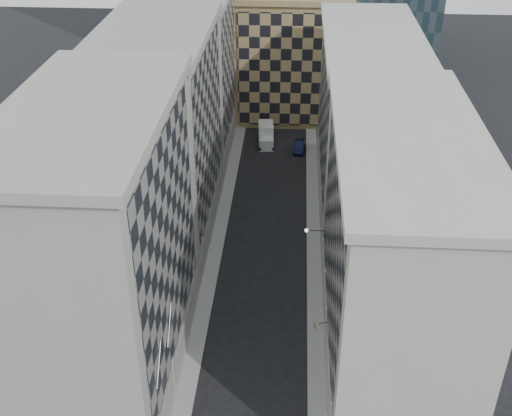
% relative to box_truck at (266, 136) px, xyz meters
% --- Properties ---
extents(sidewalk_west, '(1.50, 100.00, 0.15)m').
position_rel_box_truck_xyz_m(sidewalk_west, '(-4.01, -25.87, -1.13)').
color(sidewalk_west, gray).
rests_on(sidewalk_west, ground).
extents(sidewalk_east, '(1.50, 100.00, 0.15)m').
position_rel_box_truck_xyz_m(sidewalk_east, '(6.49, -25.87, -1.13)').
color(sidewalk_east, gray).
rests_on(sidewalk_east, ground).
extents(bldg_left_a, '(10.80, 22.80, 23.70)m').
position_rel_box_truck_xyz_m(bldg_left_a, '(-9.64, -44.87, 10.61)').
color(bldg_left_a, '#A39D93').
rests_on(bldg_left_a, ground).
extents(bldg_left_b, '(10.80, 22.80, 22.70)m').
position_rel_box_truck_xyz_m(bldg_left_b, '(-9.64, -22.87, 10.12)').
color(bldg_left_b, '#98968D').
rests_on(bldg_left_b, ground).
extents(bldg_left_c, '(10.80, 22.80, 21.70)m').
position_rel_box_truck_xyz_m(bldg_left_c, '(-9.64, -0.87, 9.62)').
color(bldg_left_c, '#A39D93').
rests_on(bldg_left_c, ground).
extents(bldg_right_a, '(10.80, 26.80, 20.70)m').
position_rel_box_truck_xyz_m(bldg_right_a, '(12.12, -40.87, 9.11)').
color(bldg_right_a, '#B8B5A9').
rests_on(bldg_right_a, ground).
extents(bldg_right_b, '(10.80, 28.80, 19.70)m').
position_rel_box_truck_xyz_m(bldg_right_b, '(12.13, -13.87, 8.64)').
color(bldg_right_b, '#B8B5A9').
rests_on(bldg_right_b, ground).
extents(tan_block, '(16.80, 14.80, 18.80)m').
position_rel_box_truck_xyz_m(tan_block, '(3.24, 12.02, 8.23)').
color(tan_block, '#9E7953').
rests_on(tan_block, ground).
extents(flagpoles_left, '(0.10, 6.33, 2.33)m').
position_rel_box_truck_xyz_m(flagpoles_left, '(-4.66, -49.87, 6.79)').
color(flagpoles_left, gray).
rests_on(flagpoles_left, ground).
extents(bracket_lamp, '(1.98, 0.36, 0.36)m').
position_rel_box_truck_xyz_m(bracket_lamp, '(5.62, -31.87, 4.99)').
color(bracket_lamp, black).
rests_on(bracket_lamp, ground).
extents(box_truck, '(2.48, 5.22, 2.78)m').
position_rel_box_truck_xyz_m(box_truck, '(0.00, 0.00, 0.00)').
color(box_truck, white).
rests_on(box_truck, ground).
extents(dark_car, '(1.72, 4.15, 1.34)m').
position_rel_box_truck_xyz_m(dark_car, '(4.74, -1.99, -0.54)').
color(dark_car, '#0F1337').
rests_on(dark_car, ground).
extents(shop_sign, '(1.10, 0.62, 0.71)m').
position_rel_box_truck_xyz_m(shop_sign, '(6.29, -42.55, 2.63)').
color(shop_sign, black).
rests_on(shop_sign, ground).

